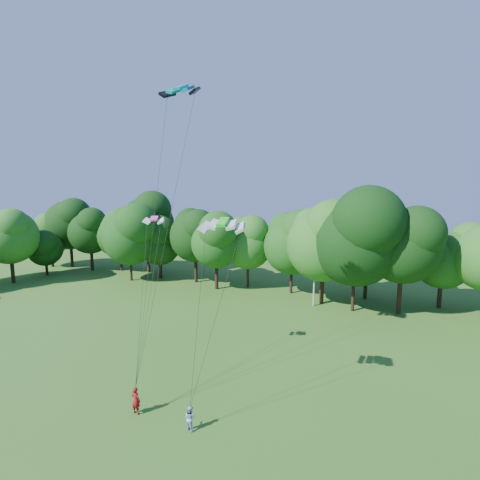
% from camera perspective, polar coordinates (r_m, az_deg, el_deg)
% --- Properties ---
extents(utility_pole, '(1.69, 0.21, 8.43)m').
position_cam_1_polar(utility_pole, '(46.23, 11.28, -4.70)').
color(utility_pole, '#AAAAA2').
rests_on(utility_pole, ground).
extents(kite_flyer_left, '(0.70, 0.48, 1.84)m').
position_cam_1_polar(kite_flyer_left, '(27.35, -15.58, -22.49)').
color(kite_flyer_left, maroon).
rests_on(kite_flyer_left, ground).
extents(kite_flyer_right, '(0.87, 0.76, 1.54)m').
position_cam_1_polar(kite_flyer_right, '(25.43, -7.60, -25.26)').
color(kite_flyer_right, '#AABDEC').
rests_on(kite_flyer_right, ground).
extents(kite_teal, '(2.89, 1.28, 0.66)m').
position_cam_1_polar(kite_teal, '(29.26, -9.02, 22.00)').
color(kite_teal, '#05849C').
rests_on(kite_teal, ground).
extents(kite_green, '(2.90, 1.73, 0.51)m').
position_cam_1_polar(kite_green, '(22.51, -2.64, 2.76)').
color(kite_green, '#26DE21').
rests_on(kite_green, ground).
extents(kite_pink, '(1.73, 1.31, 0.35)m').
position_cam_1_polar(kite_pink, '(29.16, -12.98, 3.22)').
color(kite_pink, '#FF46B0').
rests_on(kite_pink, ground).
extents(tree_back_west, '(8.81, 8.81, 12.82)m').
position_cam_1_polar(tree_back_west, '(58.98, -16.53, 1.63)').
color(tree_back_west, '#362015').
rests_on(tree_back_west, ground).
extents(tree_back_center, '(11.03, 11.03, 16.05)m').
position_cam_1_polar(tree_back_center, '(44.58, 17.30, 2.01)').
color(tree_back_center, black).
rests_on(tree_back_center, ground).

